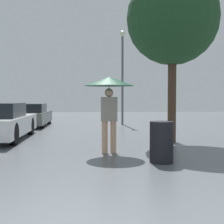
{
  "coord_description": "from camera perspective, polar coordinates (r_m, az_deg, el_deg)",
  "views": [
    {
      "loc": [
        -0.33,
        -2.72,
        1.36
      ],
      "look_at": [
        0.31,
        5.09,
        1.04
      ],
      "focal_mm": 50.0,
      "sensor_mm": 36.0,
      "label": 1
    }
  ],
  "objects": [
    {
      "name": "trash_bin",
      "position": [
        6.78,
        9.03,
        -5.45
      ],
      "size": [
        0.5,
        0.5,
        0.89
      ],
      "color": "black",
      "rests_on": "ground_plane"
    },
    {
      "name": "street_lamp",
      "position": [
        16.9,
        1.93,
        8.61
      ],
      "size": [
        0.31,
        0.31,
        5.01
      ],
      "color": "#515456",
      "rests_on": "ground_plane"
    },
    {
      "name": "parked_car_farthest",
      "position": [
        16.33,
        -14.85,
        -0.61
      ],
      "size": [
        1.81,
        4.21,
        1.13
      ],
      "color": "#4C514C",
      "rests_on": "ground_plane"
    },
    {
      "name": "pedestrian",
      "position": [
        7.83,
        -0.55,
        4.14
      ],
      "size": [
        1.28,
        1.28,
        1.92
      ],
      "color": "tan",
      "rests_on": "ground_plane"
    },
    {
      "name": "tree",
      "position": [
        10.39,
        11.01,
        16.3
      ],
      "size": [
        2.9,
        2.9,
        5.34
      ],
      "color": "#473323",
      "rests_on": "ground_plane"
    }
  ]
}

